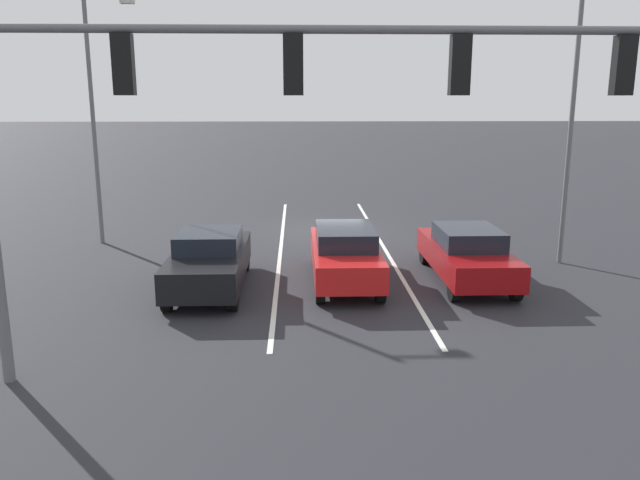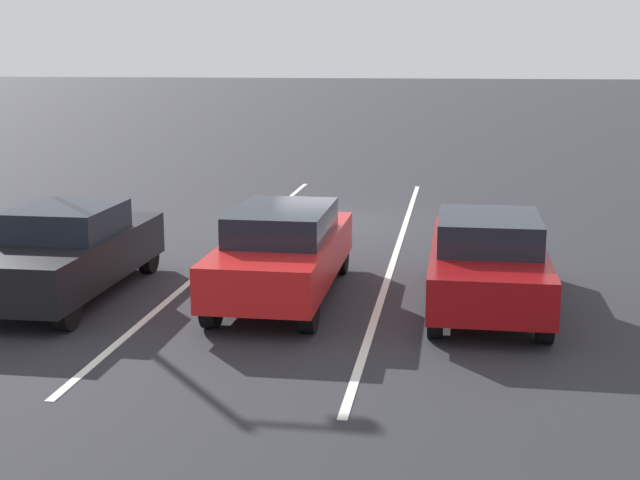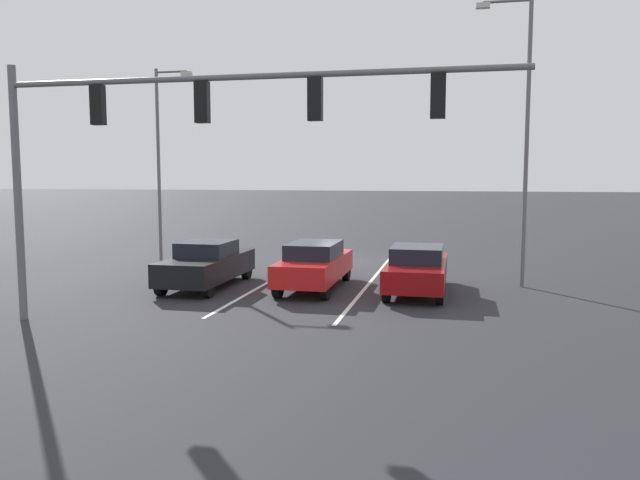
{
  "view_description": "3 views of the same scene",
  "coord_description": "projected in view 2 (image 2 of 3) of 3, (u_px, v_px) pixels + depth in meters",
  "views": [
    {
      "loc": [
        1.16,
        23.06,
        4.84
      ],
      "look_at": [
        0.54,
        6.34,
        1.06
      ],
      "focal_mm": 35.0,
      "sensor_mm": 36.0,
      "label": 1
    },
    {
      "loc": [
        -2.9,
        20.87,
        4.0
      ],
      "look_at": [
        -0.9,
        7.97,
        1.24
      ],
      "focal_mm": 50.0,
      "sensor_mm": 36.0,
      "label": 2
    },
    {
      "loc": [
        -4.65,
        26.46,
        3.7
      ],
      "look_at": [
        -0.19,
        6.4,
        1.55
      ],
      "focal_mm": 35.0,
      "sensor_mm": 36.0,
      "label": 3
    }
  ],
  "objects": [
    {
      "name": "lane_stripe_center_divider",
      "position": [
        235.0,
        244.0,
        18.94
      ],
      "size": [
        0.12,
        17.71,
        0.01
      ],
      "primitive_type": "cube",
      "color": "silver",
      "rests_on": "ground_plane"
    },
    {
      "name": "car_black_rightlane_front",
      "position": [
        67.0,
        251.0,
        14.73
      ],
      "size": [
        1.8,
        4.63,
        1.52
      ],
      "color": "black",
      "rests_on": "ground_plane"
    },
    {
      "name": "car_red_midlane_front",
      "position": [
        283.0,
        250.0,
        14.64
      ],
      "size": [
        1.72,
        4.78,
        1.53
      ],
      "color": "red",
      "rests_on": "ground_plane"
    },
    {
      "name": "lane_stripe_left_divider",
      "position": [
        397.0,
        249.0,
        18.42
      ],
      "size": [
        0.12,
        17.71,
        0.01
      ],
      "primitive_type": "cube",
      "color": "silver",
      "rests_on": "ground_plane"
    },
    {
      "name": "ground_plane",
      "position": [
        334.0,
        222.0,
        21.44
      ],
      "size": [
        240.0,
        240.0,
        0.0
      ],
      "primitive_type": "plane",
      "color": "#28282D"
    },
    {
      "name": "car_maroon_leftlane_front",
      "position": [
        488.0,
        259.0,
        14.18
      ],
      "size": [
        1.78,
        4.74,
        1.49
      ],
      "color": "maroon",
      "rests_on": "ground_plane"
    }
  ]
}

